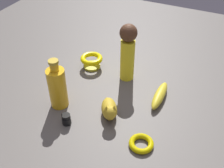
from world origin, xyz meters
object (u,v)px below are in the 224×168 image
at_px(bottle_tall, 57,87).
at_px(cat_figurine, 109,109).
at_px(banana, 160,95).
at_px(bangle, 141,144).
at_px(nail_polish_jar, 66,119).
at_px(person_figure_adult, 128,51).
at_px(bowl, 92,60).

bearing_deg(bottle_tall, cat_figurine, -173.53).
xyz_separation_m(bottle_tall, banana, (-0.34, -0.19, -0.07)).
distance_m(bangle, nail_polish_jar, 0.28).
height_order(bottle_tall, person_figure_adult, person_figure_adult).
bearing_deg(banana, person_figure_adult, -114.60).
relative_size(cat_figurine, person_figure_adult, 0.51).
bearing_deg(bangle, cat_figurine, -26.68).
xyz_separation_m(cat_figurine, bowl, (0.21, -0.25, 0.00)).
relative_size(cat_figurine, bowl, 1.29).
xyz_separation_m(cat_figurine, banana, (-0.14, -0.17, -0.02)).
relative_size(bowl, person_figure_adult, 0.39).
relative_size(banana, nail_polish_jar, 3.98).
height_order(bottle_tall, nail_polish_jar, bottle_tall).
relative_size(person_figure_adult, bangle, 3.03).
bearing_deg(banana, cat_figurine, -40.00).
xyz_separation_m(bowl, person_figure_adult, (-0.18, 0.01, 0.10)).
bearing_deg(nail_polish_jar, cat_figurine, -141.80).
bearing_deg(cat_figurine, bangle, 153.32).
bearing_deg(bowl, banana, 166.79).
height_order(cat_figurine, person_figure_adult, person_figure_adult).
xyz_separation_m(bowl, bangle, (-0.36, 0.33, -0.03)).
distance_m(bottle_tall, bangle, 0.37).
distance_m(banana, nail_polish_jar, 0.37).
xyz_separation_m(person_figure_adult, nail_polish_jar, (0.09, 0.34, -0.12)).
xyz_separation_m(person_figure_adult, bangle, (-0.19, 0.32, -0.13)).
bearing_deg(banana, bottle_tall, -61.27).
bearing_deg(person_figure_adult, bowl, -1.92).
height_order(cat_figurine, nail_polish_jar, cat_figurine).
xyz_separation_m(cat_figurine, nail_polish_jar, (0.12, 0.10, -0.01)).
xyz_separation_m(bowl, nail_polish_jar, (-0.09, 0.35, -0.02)).
bearing_deg(cat_figurine, banana, -129.30).
bearing_deg(bowl, cat_figurine, 129.84).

